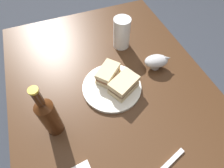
% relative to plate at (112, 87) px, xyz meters
% --- Properties ---
extents(ground_plane, '(6.00, 6.00, 0.00)m').
position_rel_plate_xyz_m(ground_plane, '(0.00, 0.00, -0.73)').
color(ground_plane, '#333842').
extents(dining_table, '(1.18, 0.87, 0.72)m').
position_rel_plate_xyz_m(dining_table, '(0.00, 0.00, -0.37)').
color(dining_table, '#422816').
rests_on(dining_table, ground).
extents(plate, '(0.26, 0.26, 0.01)m').
position_rel_plate_xyz_m(plate, '(0.00, 0.00, 0.00)').
color(plate, silver).
rests_on(plate, dining_table).
extents(sandwich_half_left, '(0.12, 0.14, 0.06)m').
position_rel_plate_xyz_m(sandwich_half_left, '(-0.03, -0.04, 0.04)').
color(sandwich_half_left, beige).
rests_on(sandwich_half_left, plate).
extents(sandwich_half_right, '(0.12, 0.13, 0.06)m').
position_rel_plate_xyz_m(sandwich_half_right, '(0.05, 0.00, 0.04)').
color(sandwich_half_right, beige).
rests_on(sandwich_half_right, plate).
extents(potato_wedge_front, '(0.04, 0.06, 0.02)m').
position_rel_plate_xyz_m(potato_wedge_front, '(0.07, -0.04, 0.02)').
color(potato_wedge_front, gold).
rests_on(potato_wedge_front, plate).
extents(potato_wedge_middle, '(0.04, 0.04, 0.02)m').
position_rel_plate_xyz_m(potato_wedge_middle, '(0.03, -0.01, 0.02)').
color(potato_wedge_middle, '#B77F33').
rests_on(potato_wedge_middle, plate).
extents(potato_wedge_back, '(0.05, 0.04, 0.02)m').
position_rel_plate_xyz_m(potato_wedge_back, '(0.01, -0.03, 0.02)').
color(potato_wedge_back, '#B77F33').
rests_on(potato_wedge_back, plate).
extents(pint_glass, '(0.08, 0.08, 0.16)m').
position_rel_plate_xyz_m(pint_glass, '(0.24, -0.14, 0.06)').
color(pint_glass, white).
rests_on(pint_glass, dining_table).
extents(gravy_boat, '(0.09, 0.13, 0.07)m').
position_rel_plate_xyz_m(gravy_boat, '(0.04, -0.23, 0.03)').
color(gravy_boat, '#B7B7BC').
rests_on(gravy_boat, dining_table).
extents(cider_bottle, '(0.06, 0.06, 0.26)m').
position_rel_plate_xyz_m(cider_bottle, '(-0.10, 0.26, 0.10)').
color(cider_bottle, '#47230F').
rests_on(cider_bottle, dining_table).
extents(fork, '(0.07, 0.18, 0.01)m').
position_rel_plate_xyz_m(fork, '(-0.36, -0.05, -0.00)').
color(fork, silver).
rests_on(fork, dining_table).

